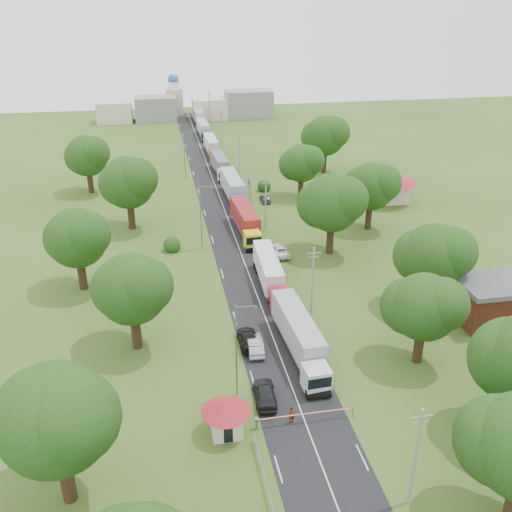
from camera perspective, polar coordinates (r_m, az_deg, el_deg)
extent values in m
plane|color=#37531B|center=(74.06, -0.04, -3.62)|extent=(260.00, 260.00, 0.00)
cube|color=black|center=(91.87, -2.29, 2.30)|extent=(8.00, 200.00, 0.04)
cylinder|color=slate|center=(52.84, 0.05, -16.44)|extent=(0.20, 0.20, 1.10)
cube|color=slate|center=(52.51, 0.05, -16.04)|extent=(0.35, 0.35, 0.25)
cylinder|color=red|center=(53.34, 4.99, -15.44)|extent=(9.00, 0.12, 0.12)
cylinder|color=slate|center=(54.82, 9.67, -15.13)|extent=(0.10, 0.10, 1.00)
cube|color=beige|center=(52.11, -2.99, -16.24)|extent=(2.60, 2.60, 2.40)
cone|color=maroon|center=(51.00, -3.04, -14.81)|extent=(4.40, 4.40, 1.10)
cube|color=black|center=(52.11, -1.52, -15.92)|extent=(0.02, 1.20, 0.90)
cube|color=black|center=(51.27, -2.78, -17.37)|extent=(0.80, 0.02, 1.90)
cylinder|color=slate|center=(104.66, -0.57, 6.39)|extent=(0.12, 0.12, 4.00)
cylinder|color=slate|center=(106.91, -0.80, 6.80)|extent=(0.12, 0.12, 4.00)
cube|color=#153296|center=(105.29, -0.69, 7.42)|extent=(0.06, 3.00, 1.00)
cube|color=silver|center=(105.29, -0.69, 7.42)|extent=(0.07, 3.10, 0.06)
cylinder|color=gray|center=(45.79, 15.64, -18.84)|extent=(0.24, 0.24, 9.00)
cube|color=gray|center=(43.30, 16.24, -15.20)|extent=(1.60, 0.10, 0.10)
cube|color=gray|center=(43.62, 16.16, -15.70)|extent=(1.20, 0.10, 0.10)
cylinder|color=gray|center=(67.06, 5.68, -2.65)|extent=(0.24, 0.24, 9.00)
cube|color=gray|center=(65.39, 5.82, 0.30)|extent=(1.60, 0.10, 0.10)
cube|color=gray|center=(65.60, 5.80, -0.10)|extent=(1.20, 0.10, 0.10)
cylinder|color=gray|center=(92.01, 0.98, 5.36)|extent=(0.24, 0.24, 9.00)
cube|color=gray|center=(90.80, 1.00, 7.62)|extent=(1.60, 0.10, 0.10)
cube|color=gray|center=(90.95, 1.00, 7.32)|extent=(1.20, 0.10, 0.10)
cylinder|color=gray|center=(118.34, -1.72, 9.87)|extent=(0.24, 0.24, 9.00)
cube|color=gray|center=(117.39, -1.74, 11.66)|extent=(1.60, 0.10, 0.10)
cube|color=gray|center=(117.51, -1.74, 11.42)|extent=(1.20, 0.10, 0.10)
cylinder|color=gray|center=(145.29, -3.46, 12.72)|extent=(0.24, 0.24, 9.00)
cube|color=gray|center=(144.52, -3.50, 14.19)|extent=(1.60, 0.10, 0.10)
cube|color=gray|center=(144.62, -3.49, 13.99)|extent=(1.20, 0.10, 0.10)
cylinder|color=gray|center=(172.57, -4.68, 14.66)|extent=(0.24, 0.24, 9.00)
cube|color=gray|center=(171.93, -4.72, 15.90)|extent=(1.60, 0.10, 0.10)
cube|color=gray|center=(172.01, -4.72, 15.74)|extent=(1.20, 0.10, 0.10)
cylinder|color=slate|center=(53.85, -1.99, -9.53)|extent=(0.16, 0.16, 10.00)
cube|color=slate|center=(51.44, -1.07, -5.12)|extent=(1.80, 0.10, 0.10)
cube|color=slate|center=(51.63, -0.19, -5.19)|extent=(0.50, 0.22, 0.15)
cylinder|color=slate|center=(84.83, -5.54, 3.85)|extent=(0.16, 0.16, 10.00)
cube|color=slate|center=(83.32, -5.05, 6.91)|extent=(1.80, 0.10, 0.10)
cube|color=slate|center=(83.44, -4.50, 6.85)|extent=(0.50, 0.22, 0.15)
cylinder|color=slate|center=(118.08, -7.16, 9.91)|extent=(0.16, 0.16, 10.00)
cube|color=slate|center=(117.00, -6.83, 12.16)|extent=(1.80, 0.10, 0.10)
cube|color=slate|center=(117.08, -6.43, 12.11)|extent=(0.50, 0.22, 0.15)
sphere|color=#153E11|center=(45.71, 23.25, -16.63)|extent=(6.60, 6.60, 6.60)
sphere|color=#153E11|center=(53.54, 24.16, -9.37)|extent=(7.20, 7.20, 7.20)
cylinder|color=#382616|center=(62.44, 15.96, -8.63)|extent=(1.04, 1.04, 3.85)
sphere|color=#153E11|center=(60.05, 16.48, -4.91)|extent=(7.00, 7.00, 7.00)
sphere|color=#153E11|center=(59.48, 18.06, -4.61)|extent=(5.50, 5.50, 5.50)
sphere|color=#153E11|center=(60.83, 15.07, -4.85)|extent=(6.00, 6.00, 6.00)
cylinder|color=#382616|center=(72.45, 16.94, -3.62)|extent=(1.08, 1.08, 4.20)
sphere|color=#153E11|center=(70.22, 17.46, 0.05)|extent=(7.70, 7.70, 7.70)
sphere|color=#153E11|center=(69.66, 18.95, 0.38)|extent=(6.05, 6.05, 6.05)
sphere|color=#153E11|center=(71.06, 16.13, 0.05)|extent=(6.60, 6.60, 6.60)
cylinder|color=#382616|center=(84.72, 7.42, 1.73)|extent=(1.12, 1.12, 4.55)
sphere|color=#153E11|center=(82.69, 7.63, 5.28)|extent=(8.40, 8.40, 8.40)
sphere|color=#153E11|center=(81.78, 8.92, 5.64)|extent=(6.60, 6.60, 6.60)
sphere|color=#153E11|center=(83.89, 6.52, 5.20)|extent=(7.20, 7.20, 7.20)
cylinder|color=#382616|center=(94.66, 11.20, 3.90)|extent=(1.08, 1.08, 4.20)
sphere|color=#153E11|center=(92.97, 11.46, 6.84)|extent=(7.70, 7.70, 7.70)
sphere|color=#153E11|center=(92.27, 12.55, 7.14)|extent=(6.05, 6.05, 6.05)
sphere|color=#153E11|center=(93.96, 10.50, 6.76)|extent=(6.60, 6.60, 6.60)
cylinder|color=#382616|center=(107.81, 4.49, 6.84)|extent=(1.04, 1.04, 3.85)
sphere|color=#153E11|center=(106.44, 4.58, 9.23)|extent=(7.00, 7.00, 7.00)
sphere|color=#153E11|center=(105.63, 5.39, 9.50)|extent=(5.50, 5.50, 5.50)
sphere|color=#153E11|center=(107.49, 3.87, 9.13)|extent=(6.00, 6.00, 6.00)
cylinder|color=#382616|center=(123.90, 6.82, 9.34)|extent=(1.12, 1.12, 4.55)
sphere|color=#153E11|center=(122.52, 6.96, 11.85)|extent=(8.40, 8.40, 8.40)
sphere|color=#153E11|center=(121.65, 7.84, 12.14)|extent=(6.60, 6.60, 6.60)
sphere|color=#153E11|center=(123.71, 6.20, 11.73)|extent=(7.20, 7.20, 7.20)
cylinder|color=#382616|center=(48.25, -18.41, -20.22)|extent=(1.12, 1.12, 4.55)
sphere|color=#153E11|center=(44.58, -19.41, -15.12)|extent=(8.40, 8.40, 8.40)
sphere|color=#153E11|center=(42.84, -17.75, -15.15)|extent=(6.60, 6.60, 6.60)
sphere|color=#153E11|center=(46.33, -20.56, -14.55)|extent=(7.20, 7.20, 7.20)
cylinder|color=#382616|center=(63.53, -11.90, -7.32)|extent=(1.08, 1.08, 4.20)
sphere|color=#153E11|center=(60.98, -12.32, -3.25)|extent=(7.70, 7.70, 7.70)
sphere|color=#153E11|center=(59.57, -11.09, -2.95)|extent=(6.05, 6.05, 6.05)
sphere|color=#153E11|center=(62.52, -13.27, -3.18)|extent=(6.60, 6.60, 6.60)
cylinder|color=#382616|center=(77.28, -17.00, -1.76)|extent=(1.08, 1.08, 4.20)
sphere|color=#153E11|center=(75.20, -17.49, 1.73)|extent=(7.70, 7.70, 7.70)
sphere|color=#153E11|center=(73.71, -16.60, 2.07)|extent=(6.05, 6.05, 6.05)
sphere|color=#153E11|center=(76.83, -18.15, 1.69)|extent=(6.60, 6.60, 6.60)
cylinder|color=#382616|center=(95.02, -12.37, 3.98)|extent=(1.12, 1.12, 4.55)
sphere|color=#153E11|center=(93.21, -12.68, 7.18)|extent=(8.40, 8.40, 8.40)
sphere|color=#153E11|center=(91.74, -11.81, 7.57)|extent=(6.60, 6.60, 6.60)
sphere|color=#153E11|center=(94.88, -13.36, 7.05)|extent=(7.20, 7.20, 7.20)
cylinder|color=#382616|center=(114.58, -16.23, 7.11)|extent=(1.08, 1.08, 4.20)
sphere|color=#153E11|center=(113.18, -16.55, 9.57)|extent=(7.70, 7.70, 7.70)
sphere|color=#153E11|center=(111.78, -15.94, 9.90)|extent=(6.05, 6.05, 6.05)
sphere|color=#153E11|center=(114.77, -17.01, 9.43)|extent=(6.60, 6.60, 6.60)
cube|color=maroon|center=(72.25, 22.61, -4.45)|extent=(8.00, 6.00, 4.60)
cube|color=#47494F|center=(71.09, 22.95, -2.62)|extent=(8.60, 6.60, 0.60)
cube|color=beige|center=(108.07, 12.93, 6.36)|extent=(7.00, 5.00, 4.00)
cone|color=maroon|center=(107.20, 13.08, 7.82)|extent=(10.08, 10.08, 1.80)
cube|color=gray|center=(176.82, -10.00, 14.30)|extent=(12.00, 8.00, 7.00)
cube|color=beige|center=(177.79, -4.67, 14.48)|extent=(10.00, 8.00, 6.00)
cube|color=gray|center=(179.20, -0.73, 14.96)|extent=(14.00, 8.00, 8.00)
cube|color=beige|center=(177.21, -13.98, 13.81)|extent=(10.00, 8.00, 6.00)
cube|color=beige|center=(184.76, -8.15, 15.03)|extent=(5.00, 5.00, 8.00)
cylinder|color=silver|center=(183.97, -8.25, 16.56)|extent=(3.20, 3.20, 2.00)
sphere|color=#2659B2|center=(183.75, -8.28, 17.06)|extent=(3.40, 3.40, 3.40)
cube|color=silver|center=(56.47, 6.03, -12.08)|extent=(2.60, 2.60, 2.57)
cube|color=black|center=(55.31, 6.41, -12.54)|extent=(2.36, 0.15, 1.13)
cube|color=slate|center=(56.21, 6.32, -13.63)|extent=(2.27, 0.37, 0.36)
cube|color=slate|center=(62.57, 4.18, -8.78)|extent=(2.99, 11.94, 0.31)
cube|color=#9D9DA1|center=(61.81, 4.16, -7.20)|extent=(3.21, 12.26, 3.09)
cylinder|color=black|center=(56.43, 6.25, -13.51)|extent=(2.42, 1.03, 1.03)
cylinder|color=black|center=(57.83, 5.73, -12.39)|extent=(2.42, 1.03, 1.03)
cylinder|color=black|center=(65.63, 3.39, -7.25)|extent=(2.42, 1.03, 1.03)
cylinder|color=black|center=(66.90, 3.08, -6.56)|extent=(2.42, 1.03, 1.03)
cube|color=#BA1533|center=(69.42, 2.37, -4.33)|extent=(2.41, 2.41, 2.42)
cube|color=black|center=(68.26, 2.59, -4.56)|extent=(2.22, 0.11, 1.06)
cube|color=slate|center=(68.97, 2.56, -5.48)|extent=(2.13, 0.34, 0.34)
cube|color=slate|center=(75.59, 1.25, -2.36)|extent=(2.67, 11.19, 0.29)
cube|color=silver|center=(75.06, 1.21, -1.09)|extent=(2.87, 11.49, 2.90)
cylinder|color=black|center=(69.19, 2.51, -5.41)|extent=(2.27, 0.97, 0.97)
cylinder|color=black|center=(70.66, 2.20, -4.71)|extent=(2.27, 0.97, 0.97)
cylinder|color=black|center=(78.66, 0.75, -1.40)|extent=(2.27, 0.97, 0.97)
cylinder|color=black|center=(79.93, 0.55, -0.95)|extent=(2.27, 0.97, 0.97)
cube|color=yellow|center=(85.36, -0.34, 1.62)|extent=(2.55, 2.55, 2.53)
cube|color=black|center=(84.11, -0.19, 1.51)|extent=(2.32, 0.14, 1.11)
cube|color=slate|center=(84.72, -0.20, 0.68)|extent=(2.23, 0.36, 0.35)
cube|color=slate|center=(92.10, -1.11, 2.88)|extent=(2.92, 11.73, 0.30)
cube|color=maroon|center=(91.71, -1.15, 4.01)|extent=(3.14, 12.04, 3.03)
cylinder|color=black|center=(84.97, -0.23, 0.72)|extent=(2.37, 1.01, 1.01)
cylinder|color=black|center=(86.61, -0.44, 1.21)|extent=(2.37, 1.01, 1.01)
cylinder|color=black|center=(95.43, -1.46, 3.53)|extent=(2.37, 1.01, 1.01)
cylinder|color=black|center=(96.83, -1.60, 3.86)|extent=(2.37, 1.01, 1.01)
cube|color=#1A42A0|center=(100.17, -1.76, 5.29)|extent=(2.61, 2.61, 2.64)
cube|color=black|center=(98.86, -1.65, 5.24)|extent=(2.43, 0.09, 1.16)
cube|color=slate|center=(99.41, -1.64, 4.48)|extent=(2.33, 0.32, 0.37)
cube|color=slate|center=(107.35, -2.36, 6.18)|extent=(2.79, 12.20, 0.32)
cube|color=#A6A6AA|center=(107.05, -2.40, 7.19)|extent=(3.01, 12.53, 3.17)
cylinder|color=black|center=(99.68, -1.67, 4.51)|extent=(2.48, 1.06, 1.06)
cylinder|color=black|center=(101.44, -1.83, 4.88)|extent=(2.48, 1.06, 1.06)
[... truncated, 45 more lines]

